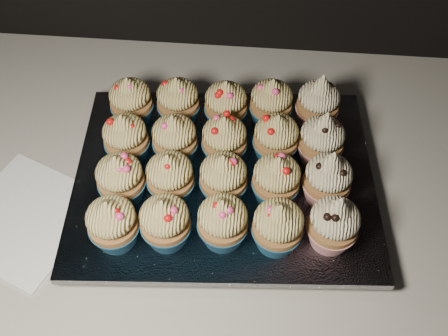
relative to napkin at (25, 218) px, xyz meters
The scene contains 25 objects.
cabinet 0.57m from the napkin, 17.30° to the left, with size 2.40×0.60×0.86m, color black.
worktop 0.32m from the napkin, 17.30° to the left, with size 2.44×0.64×0.04m, color beige.
napkin is the anchor object (origin of this frame).
baking_tray 0.28m from the napkin, 15.38° to the left, with size 0.38×0.29×0.02m, color black.
foil_lining 0.28m from the napkin, 15.38° to the left, with size 0.41×0.32×0.01m, color silver.
cupcake_0 0.17m from the napkin, 14.63° to the right, with size 0.06×0.06×0.08m.
cupcake_1 0.22m from the napkin, ahead, with size 0.06×0.06×0.08m.
cupcake_2 0.29m from the napkin, ahead, with size 0.06×0.06×0.08m.
cupcake_3 0.35m from the napkin, ahead, with size 0.06×0.06×0.08m.
cupcake_4 0.42m from the napkin, ahead, with size 0.06×0.06×0.10m.
cupcake_5 0.16m from the napkin, 11.52° to the left, with size 0.06×0.06×0.08m.
cupcake_6 0.22m from the napkin, 10.14° to the left, with size 0.06×0.06×0.08m.
cupcake_7 0.28m from the napkin, ahead, with size 0.06×0.06×0.08m.
cupcake_8 0.35m from the napkin, ahead, with size 0.06×0.06×0.08m.
cupcake_9 0.42m from the napkin, ahead, with size 0.06×0.06×0.10m.
cupcake_10 0.18m from the napkin, 36.17° to the left, with size 0.06×0.06×0.08m.
cupcake_11 0.24m from the napkin, 26.98° to the left, with size 0.06×0.06×0.08m.
cupcake_12 0.30m from the napkin, 21.50° to the left, with size 0.06×0.06×0.08m.
cupcake_13 0.36m from the napkin, 18.74° to the left, with size 0.06×0.06×0.08m.
cupcake_14 0.42m from the napkin, 16.15° to the left, with size 0.06×0.06×0.10m.
cupcake_15 0.22m from the napkin, 53.14° to the left, with size 0.06×0.06×0.08m.
cupcake_16 0.27m from the napkin, 41.86° to the left, with size 0.06×0.06×0.08m.
cupcake_17 0.32m from the napkin, 33.19° to the left, with size 0.06×0.06×0.08m.
cupcake_18 0.38m from the napkin, 28.94° to the left, with size 0.06×0.06×0.08m.
cupcake_19 0.45m from the napkin, 25.13° to the left, with size 0.06×0.06×0.10m.
Camera 1 is at (0.00, 1.27, 1.49)m, focal length 40.00 mm.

